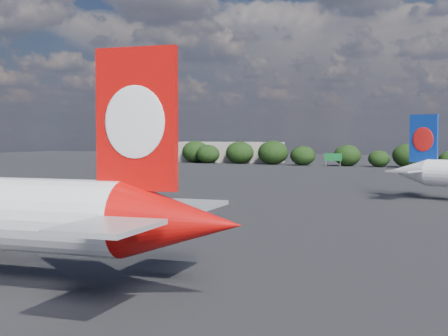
% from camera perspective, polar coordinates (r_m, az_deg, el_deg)
% --- Properties ---
extents(ground, '(500.00, 500.00, 0.00)m').
position_cam_1_polar(ground, '(102.55, 3.10, -2.99)').
color(ground, black).
rests_on(ground, ground).
extents(terminal_building, '(42.00, 16.00, 8.00)m').
position_cam_1_polar(terminal_building, '(249.02, 0.38, 1.46)').
color(terminal_building, '#9E9388').
rests_on(terminal_building, ground).
extents(highway_sign, '(6.00, 0.30, 4.50)m').
position_cam_1_polar(highway_sign, '(218.15, 9.94, 0.97)').
color(highway_sign, '#156B2D').
rests_on(highway_sign, ground).
extents(billboard_yellow, '(5.00, 0.30, 5.50)m').
position_cam_1_polar(billboard_yellow, '(218.43, 17.98, 1.07)').
color(billboard_yellow, orange).
rests_on(billboard_yellow, ground).
extents(horizon_treeline, '(208.01, 14.44, 8.81)m').
position_cam_1_polar(horizon_treeline, '(217.61, 16.05, 1.12)').
color(horizon_treeline, black).
rests_on(horizon_treeline, ground).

